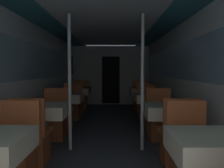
% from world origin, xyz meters
% --- Properties ---
extents(wall_left, '(0.05, 10.28, 2.12)m').
position_xyz_m(wall_left, '(-1.39, 3.74, 1.11)').
color(wall_left, silver).
rests_on(wall_left, ground_plane).
extents(wall_right, '(0.05, 10.28, 2.12)m').
position_xyz_m(wall_right, '(1.39, 3.74, 1.11)').
color(wall_right, silver).
rests_on(wall_right, ground_plane).
extents(ceiling_panel, '(2.79, 10.28, 0.07)m').
position_xyz_m(ceiling_panel, '(0.00, 3.74, 2.16)').
color(ceiling_panel, silver).
rests_on(ceiling_panel, wall_left).
extents(bulkhead_far, '(2.73, 0.09, 2.12)m').
position_xyz_m(bulkhead_far, '(0.00, 7.86, 1.05)').
color(bulkhead_far, '#A8A8A3').
rests_on(bulkhead_far, ground_plane).
extents(chair_left_far_0, '(0.45, 0.45, 0.91)m').
position_xyz_m(chair_left_far_0, '(-0.96, 1.48, 0.29)').
color(chair_left_far_0, brown).
rests_on(chair_left_far_0, ground_plane).
extents(dining_table_left_1, '(0.70, 0.70, 0.72)m').
position_xyz_m(dining_table_left_1, '(-0.96, 2.66, 0.59)').
color(dining_table_left_1, '#4C4C51').
rests_on(dining_table_left_1, ground_plane).
extents(chair_left_near_1, '(0.45, 0.45, 0.91)m').
position_xyz_m(chair_left_near_1, '(-0.96, 2.05, 0.29)').
color(chair_left_near_1, brown).
rests_on(chair_left_near_1, ground_plane).
extents(chair_left_far_1, '(0.45, 0.45, 0.91)m').
position_xyz_m(chair_left_far_1, '(-0.96, 3.28, 0.29)').
color(chair_left_far_1, brown).
rests_on(chair_left_far_1, ground_plane).
extents(support_pole_left_1, '(0.05, 0.05, 2.12)m').
position_xyz_m(support_pole_left_1, '(-0.57, 2.66, 1.06)').
color(support_pole_left_1, silver).
rests_on(support_pole_left_1, ground_plane).
extents(dining_table_left_2, '(0.70, 0.70, 0.72)m').
position_xyz_m(dining_table_left_2, '(-0.96, 4.46, 0.59)').
color(dining_table_left_2, '#4C4C51').
rests_on(dining_table_left_2, ground_plane).
extents(chair_left_near_2, '(0.45, 0.45, 0.91)m').
position_xyz_m(chair_left_near_2, '(-0.96, 3.85, 0.29)').
color(chair_left_near_2, brown).
rests_on(chair_left_near_2, ground_plane).
extents(chair_left_far_2, '(0.45, 0.45, 0.91)m').
position_xyz_m(chair_left_far_2, '(-0.96, 5.08, 0.29)').
color(chair_left_far_2, brown).
rests_on(chair_left_far_2, ground_plane).
extents(dining_table_left_3, '(0.70, 0.70, 0.72)m').
position_xyz_m(dining_table_left_3, '(-0.96, 6.26, 0.59)').
color(dining_table_left_3, '#4C4C51').
rests_on(dining_table_left_3, ground_plane).
extents(chair_left_near_3, '(0.45, 0.45, 0.91)m').
position_xyz_m(chair_left_near_3, '(-0.96, 5.65, 0.29)').
color(chair_left_near_3, brown).
rests_on(chair_left_near_3, ground_plane).
extents(chair_left_far_3, '(0.45, 0.45, 0.91)m').
position_xyz_m(chair_left_far_3, '(-0.96, 6.88, 0.29)').
color(chair_left_far_3, brown).
rests_on(chair_left_far_3, ground_plane).
extents(dining_table_right_0, '(0.70, 0.70, 0.72)m').
position_xyz_m(dining_table_right_0, '(0.96, 0.86, 0.59)').
color(dining_table_right_0, '#4C4C51').
rests_on(dining_table_right_0, ground_plane).
extents(chair_right_far_0, '(0.45, 0.45, 0.91)m').
position_xyz_m(chair_right_far_0, '(0.96, 1.48, 0.29)').
color(chair_right_far_0, brown).
rests_on(chair_right_far_0, ground_plane).
extents(dining_table_right_1, '(0.70, 0.70, 0.72)m').
position_xyz_m(dining_table_right_1, '(0.96, 2.66, 0.59)').
color(dining_table_right_1, '#4C4C51').
rests_on(dining_table_right_1, ground_plane).
extents(chair_right_near_1, '(0.45, 0.45, 0.91)m').
position_xyz_m(chair_right_near_1, '(0.96, 2.05, 0.29)').
color(chair_right_near_1, brown).
rests_on(chair_right_near_1, ground_plane).
extents(chair_right_far_1, '(0.45, 0.45, 0.91)m').
position_xyz_m(chair_right_far_1, '(0.96, 3.28, 0.29)').
color(chair_right_far_1, brown).
rests_on(chair_right_far_1, ground_plane).
extents(support_pole_right_1, '(0.05, 0.05, 2.12)m').
position_xyz_m(support_pole_right_1, '(0.57, 2.66, 1.06)').
color(support_pole_right_1, silver).
rests_on(support_pole_right_1, ground_plane).
extents(dining_table_right_2, '(0.70, 0.70, 0.72)m').
position_xyz_m(dining_table_right_2, '(0.96, 4.46, 0.59)').
color(dining_table_right_2, '#4C4C51').
rests_on(dining_table_right_2, ground_plane).
extents(chair_right_near_2, '(0.45, 0.45, 0.91)m').
position_xyz_m(chair_right_near_2, '(0.96, 3.85, 0.29)').
color(chair_right_near_2, brown).
rests_on(chair_right_near_2, ground_plane).
extents(chair_right_far_2, '(0.45, 0.45, 0.91)m').
position_xyz_m(chair_right_far_2, '(0.96, 5.08, 0.29)').
color(chair_right_far_2, brown).
rests_on(chair_right_far_2, ground_plane).
extents(dining_table_right_3, '(0.70, 0.70, 0.72)m').
position_xyz_m(dining_table_right_3, '(0.96, 6.26, 0.59)').
color(dining_table_right_3, '#4C4C51').
rests_on(dining_table_right_3, ground_plane).
extents(chair_right_near_3, '(0.45, 0.45, 0.91)m').
position_xyz_m(chair_right_near_3, '(0.96, 5.65, 0.29)').
color(chair_right_near_3, brown).
rests_on(chair_right_near_3, ground_plane).
extents(chair_right_far_3, '(0.45, 0.45, 0.91)m').
position_xyz_m(chair_right_far_3, '(0.96, 6.88, 0.29)').
color(chair_right_far_3, brown).
rests_on(chair_right_far_3, ground_plane).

